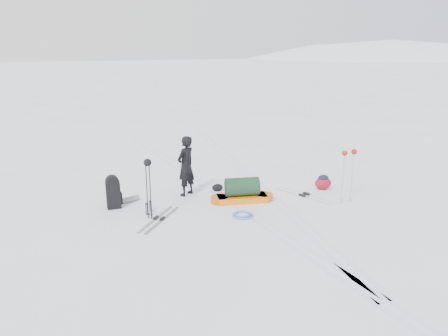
{
  "coord_description": "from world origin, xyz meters",
  "views": [
    {
      "loc": [
        -4.31,
        -9.47,
        3.93
      ],
      "look_at": [
        -0.22,
        0.14,
        0.95
      ],
      "focal_mm": 35.0,
      "sensor_mm": 36.0,
      "label": 1
    }
  ],
  "objects": [
    {
      "name": "ground",
      "position": [
        0.0,
        0.0,
        0.0
      ],
      "size": [
        200.0,
        200.0,
        0.0
      ],
      "primitive_type": "plane",
      "color": "white",
      "rests_on": "ground"
    },
    {
      "name": "snow_hill_backdrop",
      "position": [
        62.69,
        84.02,
        -69.02
      ],
      "size": [
        359.5,
        192.0,
        162.45
      ],
      "color": "white",
      "rests_on": "ground"
    },
    {
      "name": "ski_tracks",
      "position": [
        0.61,
        0.88,
        0.0
      ],
      "size": [
        3.38,
        17.97,
        0.01
      ],
      "color": "silver",
      "rests_on": "ground"
    },
    {
      "name": "skier",
      "position": [
        -0.88,
        1.18,
        0.81
      ],
      "size": [
        0.71,
        0.64,
        1.62
      ],
      "primitive_type": "imported",
      "rotation": [
        0.0,
        0.0,
        3.7
      ],
      "color": "black",
      "rests_on": "ground"
    },
    {
      "name": "pulk_sled",
      "position": [
        0.28,
        0.14,
        0.24
      ],
      "size": [
        1.71,
        0.83,
        0.63
      ],
      "rotation": [
        0.0,
        0.0,
        -0.23
      ],
      "color": "orange",
      "rests_on": "ground"
    },
    {
      "name": "expedition_rucksack",
      "position": [
        -2.79,
        0.98,
        0.39
      ],
      "size": [
        0.86,
        0.53,
        0.84
      ],
      "rotation": [
        0.0,
        0.0,
        -0.02
      ],
      "color": "black",
      "rests_on": "ground"
    },
    {
      "name": "ski_poles_black",
      "position": [
        -2.19,
        -0.07,
        1.18
      ],
      "size": [
        0.18,
        0.18,
        1.44
      ],
      "rotation": [
        0.0,
        0.0,
        0.19
      ],
      "color": "black",
      "rests_on": "ground"
    },
    {
      "name": "ski_poles_silver",
      "position": [
        2.69,
        -0.99,
        1.17
      ],
      "size": [
        0.45,
        0.16,
        1.4
      ],
      "rotation": [
        0.0,
        0.0,
        0.23
      ],
      "color": "#B7BABE",
      "rests_on": "ground"
    },
    {
      "name": "touring_skis_grey",
      "position": [
        -2.02,
        -0.22,
        0.01
      ],
      "size": [
        1.3,
        1.44,
        0.06
      ],
      "rotation": [
        0.0,
        0.0,
        0.85
      ],
      "color": "gray",
      "rests_on": "ground"
    },
    {
      "name": "touring_skis_white",
      "position": [
        1.99,
        -0.15,
        0.02
      ],
      "size": [
        0.93,
        1.88,
        0.07
      ],
      "rotation": [
        0.0,
        0.0,
        -1.21
      ],
      "color": "silver",
      "rests_on": "ground"
    },
    {
      "name": "rope_coil",
      "position": [
        -0.13,
        -0.78,
        0.03
      ],
      "size": [
        0.58,
        0.58,
        0.06
      ],
      "rotation": [
        0.0,
        0.0,
        0.15
      ],
      "color": "#4F88C2",
      "rests_on": "ground"
    },
    {
      "name": "small_daypack",
      "position": [
        2.79,
        0.14,
        0.2
      ],
      "size": [
        0.58,
        0.51,
        0.41
      ],
      "rotation": [
        0.0,
        0.0,
        -0.37
      ],
      "color": "maroon",
      "rests_on": "ground"
    },
    {
      "name": "thermos_pair",
      "position": [
        -2.14,
        0.28,
        0.14
      ],
      "size": [
        0.22,
        0.27,
        0.3
      ],
      "rotation": [
        0.0,
        0.0,
        0.16
      ],
      "color": "slate",
      "rests_on": "ground"
    },
    {
      "name": "stuff_sack",
      "position": [
        0.01,
        1.15,
        0.1
      ],
      "size": [
        0.38,
        0.34,
        0.2
      ],
      "rotation": [
        0.0,
        0.0,
        -0.4
      ],
      "color": "black",
      "rests_on": "ground"
    }
  ]
}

